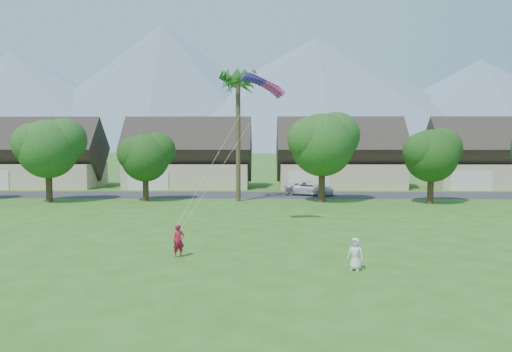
{
  "coord_description": "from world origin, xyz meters",
  "views": [
    {
      "loc": [
        0.46,
        -19.45,
        5.94
      ],
      "look_at": [
        0.0,
        10.0,
        3.8
      ],
      "focal_mm": 35.0,
      "sensor_mm": 36.0,
      "label": 1
    }
  ],
  "objects_px": {
    "kite_flyer": "(179,241)",
    "parafoil_kite": "(264,83)",
    "watcher": "(355,254)",
    "parked_car": "(310,188)"
  },
  "relations": [
    {
      "from": "parked_car",
      "to": "kite_flyer",
      "type": "bearing_deg",
      "value": -177.7
    },
    {
      "from": "parafoil_kite",
      "to": "kite_flyer",
      "type": "bearing_deg",
      "value": -132.58
    },
    {
      "from": "watcher",
      "to": "parked_car",
      "type": "relative_size",
      "value": 0.28
    },
    {
      "from": "kite_flyer",
      "to": "watcher",
      "type": "height_order",
      "value": "kite_flyer"
    },
    {
      "from": "kite_flyer",
      "to": "parafoil_kite",
      "type": "relative_size",
      "value": 0.53
    },
    {
      "from": "parked_car",
      "to": "parafoil_kite",
      "type": "distance_m",
      "value": 22.34
    },
    {
      "from": "watcher",
      "to": "parafoil_kite",
      "type": "relative_size",
      "value": 0.48
    },
    {
      "from": "kite_flyer",
      "to": "watcher",
      "type": "xyz_separation_m",
      "value": [
        8.49,
        -2.41,
        -0.08
      ]
    },
    {
      "from": "parked_car",
      "to": "watcher",
      "type": "bearing_deg",
      "value": -161.17
    },
    {
      "from": "kite_flyer",
      "to": "parafoil_kite",
      "type": "distance_m",
      "value": 13.22
    }
  ]
}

